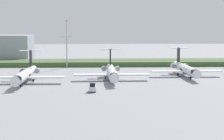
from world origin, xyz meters
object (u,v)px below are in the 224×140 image
Objects in this scene: regional_jet_fourth at (185,69)px; regional_jet_third at (112,72)px; antenna_mast at (67,48)px; regional_jet_second at (25,74)px; baggage_tug at (92,88)px.

regional_jet_third is at bearing -161.38° from regional_jet_fourth.
regional_jet_third is 1.64× the size of antenna_mast.
antenna_mast reaches higher than regional_jet_second.
regional_jet_second is 45.42m from antenna_mast.
regional_jet_fourth reaches higher than baggage_tug.
antenna_mast is at bearing 112.77° from regional_jet_third.
regional_jet_third and regional_jet_fourth have the same top height.
baggage_tug is (-5.85, -22.65, -1.53)m from regional_jet_third.
antenna_mast is at bearing 143.24° from regional_jet_fourth.
regional_jet_second is 25.93m from regional_jet_third.
regional_jet_fourth is 9.69× the size of baggage_tug.
regional_jet_fourth is 1.64× the size of antenna_mast.
antenna_mast is at bearing 99.65° from baggage_tug.
antenna_mast reaches higher than regional_jet_fourth.
antenna_mast reaches higher than baggage_tug.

